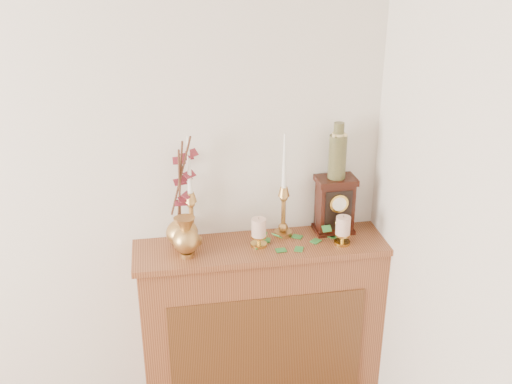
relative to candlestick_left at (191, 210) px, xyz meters
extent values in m
cube|color=brown|center=(0.33, -0.07, -0.66)|extent=(1.20, 0.30, 0.90)
cube|color=brown|center=(0.33, -0.22, -0.70)|extent=(0.96, 0.01, 0.63)
cube|color=brown|center=(0.33, -0.07, -0.19)|extent=(1.24, 0.34, 0.03)
cylinder|color=tan|center=(0.00, 0.00, -0.17)|extent=(0.09, 0.09, 0.02)
sphere|color=tan|center=(0.00, 0.00, -0.13)|extent=(0.05, 0.05, 0.05)
cylinder|color=tan|center=(0.00, 0.00, -0.05)|extent=(0.02, 0.02, 0.16)
sphere|color=tan|center=(0.00, 0.00, 0.03)|extent=(0.04, 0.04, 0.04)
cone|color=tan|center=(0.00, 0.00, 0.07)|extent=(0.06, 0.06, 0.05)
cone|color=white|center=(0.00, 0.00, 0.22)|extent=(0.02, 0.02, 0.28)
cylinder|color=tan|center=(0.45, 0.01, -0.17)|extent=(0.09, 0.09, 0.02)
sphere|color=tan|center=(0.45, 0.01, -0.13)|extent=(0.05, 0.05, 0.05)
cylinder|color=tan|center=(0.45, 0.01, -0.06)|extent=(0.02, 0.02, 0.15)
sphere|color=tan|center=(0.45, 0.01, 0.03)|extent=(0.04, 0.04, 0.04)
cone|color=tan|center=(0.45, 0.01, 0.06)|extent=(0.06, 0.06, 0.04)
cone|color=white|center=(0.45, 0.01, 0.21)|extent=(0.02, 0.02, 0.27)
cylinder|color=tan|center=(-0.04, -0.13, -0.17)|extent=(0.06, 0.06, 0.02)
sphere|color=tan|center=(-0.04, -0.13, -0.09)|extent=(0.12, 0.12, 0.12)
cone|color=tan|center=(-0.04, -0.13, -0.01)|extent=(0.09, 0.09, 0.06)
cylinder|color=tan|center=(-0.05, -0.02, -0.17)|extent=(0.07, 0.07, 0.01)
ellipsoid|color=tan|center=(-0.05, -0.02, -0.11)|extent=(0.15, 0.15, 0.13)
cylinder|color=tan|center=(-0.05, -0.02, -0.04)|extent=(0.07, 0.07, 0.03)
cylinder|color=#472819|center=(-0.05, -0.01, 0.14)|extent=(0.02, 0.10, 0.36)
cylinder|color=#472819|center=(-0.04, -0.01, 0.16)|extent=(0.04, 0.07, 0.40)
cylinder|color=#472819|center=(-0.04, -0.01, 0.18)|extent=(0.11, 0.10, 0.42)
cylinder|color=gold|center=(0.31, -0.08, -0.17)|extent=(0.08, 0.08, 0.01)
cylinder|color=gold|center=(0.31, -0.08, -0.15)|extent=(0.02, 0.02, 0.03)
cylinder|color=gold|center=(0.31, -0.08, -0.13)|extent=(0.07, 0.07, 0.01)
cylinder|color=beige|center=(0.31, -0.08, -0.08)|extent=(0.07, 0.07, 0.09)
cylinder|color=#472819|center=(0.31, -0.08, -0.03)|extent=(0.00, 0.00, 0.01)
cylinder|color=gold|center=(0.71, -0.13, -0.17)|extent=(0.08, 0.08, 0.01)
cylinder|color=gold|center=(0.71, -0.13, -0.15)|extent=(0.02, 0.02, 0.03)
cylinder|color=gold|center=(0.71, -0.13, -0.13)|extent=(0.07, 0.07, 0.01)
cylinder|color=beige|center=(0.71, -0.13, -0.08)|extent=(0.07, 0.07, 0.09)
cylinder|color=#472819|center=(0.71, -0.13, -0.03)|extent=(0.00, 0.00, 0.01)
cube|color=#296D29|center=(0.42, -0.15, -0.17)|extent=(0.06, 0.06, 0.00)
cube|color=#296D29|center=(0.46, -0.07, -0.17)|extent=(0.06, 0.06, 0.00)
cube|color=#296D29|center=(0.34, -0.01, -0.17)|extent=(0.05, 0.06, 0.00)
cube|color=#296D29|center=(0.58, -0.08, -0.17)|extent=(0.05, 0.04, 0.00)
cube|color=#296D29|center=(0.49, -0.02, -0.17)|extent=(0.05, 0.04, 0.00)
cube|color=#296D29|center=(0.52, -0.11, -0.17)|extent=(0.06, 0.06, 0.00)
cube|color=#296D29|center=(0.51, -0.01, -0.17)|extent=(0.06, 0.06, 0.00)
cube|color=#296D29|center=(0.68, 0.00, -0.17)|extent=(0.06, 0.06, 0.00)
cube|color=#296D29|center=(0.52, -0.15, -0.17)|extent=(0.06, 0.05, 0.00)
cube|color=#296D29|center=(0.37, -0.02, -0.17)|extent=(0.06, 0.05, 0.00)
cube|color=#296D29|center=(0.33, -0.07, -0.13)|extent=(0.05, 0.05, 0.03)
cube|color=#296D29|center=(0.39, -0.13, -0.11)|extent=(0.05, 0.05, 0.03)
cube|color=#296D29|center=(0.65, -0.08, -0.12)|extent=(0.05, 0.04, 0.03)
cube|color=black|center=(0.71, 0.01, -0.17)|extent=(0.20, 0.14, 0.02)
cube|color=black|center=(0.71, 0.01, -0.04)|extent=(0.18, 0.12, 0.25)
cube|color=black|center=(0.71, 0.01, 0.10)|extent=(0.20, 0.14, 0.03)
cube|color=black|center=(0.71, -0.05, -0.04)|extent=(0.13, 0.01, 0.20)
cylinder|color=gold|center=(0.71, -0.05, 0.00)|extent=(0.09, 0.01, 0.09)
cylinder|color=silver|center=(0.71, -0.05, 0.00)|extent=(0.07, 0.01, 0.07)
sphere|color=gold|center=(0.71, -0.05, -0.10)|extent=(0.03, 0.03, 0.03)
cylinder|color=black|center=(0.71, 0.01, 0.22)|extent=(0.09, 0.09, 0.21)
cylinder|color=black|center=(0.71, 0.01, 0.35)|extent=(0.05, 0.05, 0.07)
cylinder|color=tan|center=(0.71, 0.01, 0.33)|extent=(0.06, 0.06, 0.02)
camera|label=1|loc=(-0.13, -2.57, 1.21)|focal=42.00mm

